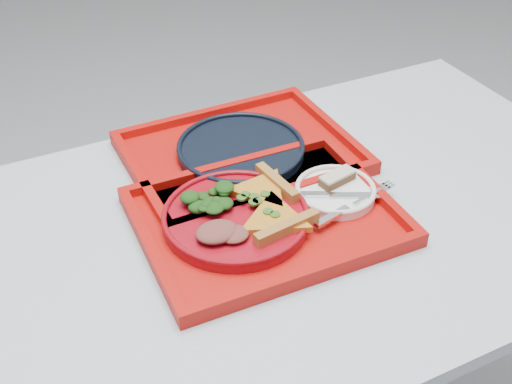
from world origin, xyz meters
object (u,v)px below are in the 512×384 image
Objects in this scene: tray_far at (241,156)px; navy_plate at (241,150)px; dinner_plate at (236,219)px; tray_main at (266,220)px; dessert_bar at (337,178)px.

navy_plate is (0.00, 0.00, 0.01)m from tray_far.
tray_main is at bearing -10.30° from dinner_plate.
tray_far is 1.73× the size of navy_plate.
dessert_bar reaches higher than tray_far.
tray_far is (0.05, 0.21, 0.00)m from tray_main.
dessert_bar is (0.22, 0.01, 0.01)m from dinner_plate.
navy_plate reaches higher than tray_far.
dinner_plate is at bearing -117.66° from tray_far.
dinner_plate reaches higher than tray_main.
dinner_plate is 3.44× the size of dessert_bar.
dinner_plate is 0.22m from navy_plate.
navy_plate is at bearing 62.74° from dinner_plate.
dessert_bar reaches higher than navy_plate.
dinner_plate is at bearing -117.26° from navy_plate.
tray_far is 0.22m from dessert_bar.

